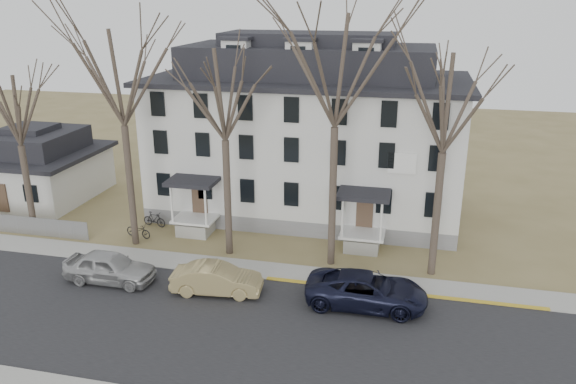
% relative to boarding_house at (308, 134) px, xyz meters
% --- Properties ---
extents(ground, '(120.00, 120.00, 0.00)m').
position_rel_boarding_house_xyz_m(ground, '(2.00, -17.95, -5.38)').
color(ground, olive).
rests_on(ground, ground).
extents(main_road, '(120.00, 10.00, 0.04)m').
position_rel_boarding_house_xyz_m(main_road, '(2.00, -15.95, -5.38)').
color(main_road, '#27272A').
rests_on(main_road, ground).
extents(far_sidewalk, '(120.00, 2.00, 0.08)m').
position_rel_boarding_house_xyz_m(far_sidewalk, '(2.00, -9.95, -5.38)').
color(far_sidewalk, '#A09F97').
rests_on(far_sidewalk, ground).
extents(yellow_curb, '(14.00, 0.25, 0.06)m').
position_rel_boarding_house_xyz_m(yellow_curb, '(7.00, -10.85, -5.38)').
color(yellow_curb, gold).
rests_on(yellow_curb, ground).
extents(boarding_house, '(20.80, 12.36, 12.05)m').
position_rel_boarding_house_xyz_m(boarding_house, '(0.00, 0.00, 0.00)').
color(boarding_house, slate).
rests_on(boarding_house, ground).
extents(small_house, '(8.70, 8.70, 5.00)m').
position_rel_boarding_house_xyz_m(small_house, '(-20.00, -1.96, -3.13)').
color(small_house, silver).
rests_on(small_house, ground).
extents(tree_far_left, '(8.40, 8.40, 13.72)m').
position_rel_boarding_house_xyz_m(tree_far_left, '(-9.00, -8.15, 4.96)').
color(tree_far_left, '#473B31').
rests_on(tree_far_left, ground).
extents(tree_mid_left, '(7.80, 7.80, 12.74)m').
position_rel_boarding_house_xyz_m(tree_mid_left, '(-3.00, -8.15, 4.22)').
color(tree_mid_left, '#473B31').
rests_on(tree_mid_left, ground).
extents(tree_center, '(9.00, 9.00, 14.70)m').
position_rel_boarding_house_xyz_m(tree_center, '(3.00, -8.15, 5.71)').
color(tree_center, '#473B31').
rests_on(tree_center, ground).
extents(tree_mid_right, '(7.80, 7.80, 12.74)m').
position_rel_boarding_house_xyz_m(tree_mid_right, '(8.50, -8.15, 4.22)').
color(tree_mid_right, '#473B31').
rests_on(tree_mid_right, ground).
extents(tree_bungalow, '(6.60, 6.60, 10.78)m').
position_rel_boarding_house_xyz_m(tree_bungalow, '(-16.00, -8.15, 2.74)').
color(tree_bungalow, '#473B31').
rests_on(tree_bungalow, ground).
extents(car_silver, '(4.79, 1.93, 1.63)m').
position_rel_boarding_house_xyz_m(car_silver, '(-7.94, -12.94, -4.56)').
color(car_silver, '#AEAEAE').
rests_on(car_silver, ground).
extents(car_tan, '(4.69, 2.08, 1.50)m').
position_rel_boarding_house_xyz_m(car_tan, '(-2.09, -12.80, -4.63)').
color(car_tan, tan).
rests_on(car_tan, ground).
extents(car_navy, '(5.86, 2.74, 1.62)m').
position_rel_boarding_house_xyz_m(car_navy, '(5.37, -12.33, -4.57)').
color(car_navy, black).
rests_on(car_navy, ground).
extents(bicycle_left, '(1.88, 0.99, 0.94)m').
position_rel_boarding_house_xyz_m(bicycle_left, '(-9.20, -7.36, -4.91)').
color(bicycle_left, black).
rests_on(bicycle_left, ground).
extents(bicycle_right, '(1.70, 0.72, 0.99)m').
position_rel_boarding_house_xyz_m(bicycle_right, '(-9.02, -5.51, -4.89)').
color(bicycle_right, black).
rests_on(bicycle_right, ground).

